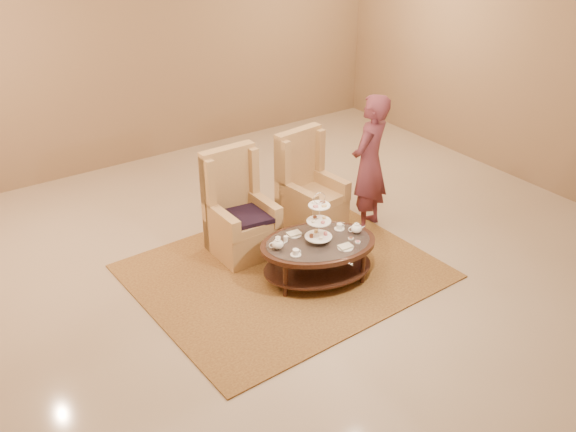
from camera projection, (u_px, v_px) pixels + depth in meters
ground at (306, 273)px, 7.14m from camera, size 8.00×8.00×0.00m
ceiling at (306, 273)px, 7.14m from camera, size 8.00×8.00×0.02m
wall_back at (144, 43)px, 9.19m from camera, size 8.00×0.04×3.50m
wall_right at (558, 62)px, 8.29m from camera, size 0.04×8.00×3.50m
rug at (284, 271)px, 7.15m from camera, size 3.21×2.71×0.02m
tea_table at (318, 248)px, 6.86m from camera, size 1.46×1.21×1.05m
armchair_left at (239, 219)px, 7.37m from camera, size 0.67×0.70×1.23m
armchair_right at (308, 195)px, 7.92m from camera, size 0.73×0.75×1.22m
person at (369, 164)px, 7.65m from camera, size 0.74×0.63×1.71m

